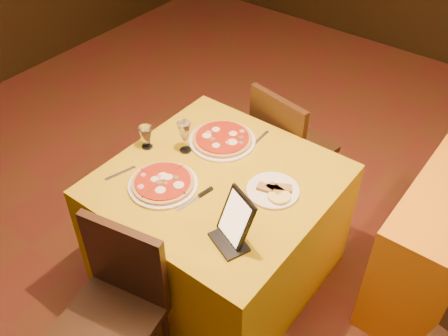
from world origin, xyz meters
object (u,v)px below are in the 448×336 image
Objects in this scene: pizza_near at (163,184)px; main_table at (219,228)px; wine_glass at (185,137)px; water_glass at (146,138)px; pizza_far at (222,140)px; tablet at (236,218)px; chair_main_far at (294,147)px; chair_main_near at (108,323)px.

main_table is at bearing 48.94° from pizza_near.
main_table is 0.55m from wine_glass.
pizza_far is at bearing 43.95° from water_glass.
pizza_far is 1.52× the size of tablet.
chair_main_far is 0.87m from wine_glass.
chair_main_far is at bearing 68.73° from wine_glass.
wine_glass is 0.67m from tablet.
water_glass is at bearing 70.85° from chair_main_far.
main_table is 0.79m from chair_main_far.
water_glass is (-0.30, -0.29, 0.05)m from pizza_far.
wine_glass is at bearing 166.64° from main_table.
pizza_far is (-0.17, 1.07, 0.31)m from chair_main_near.
main_table is 1.21× the size of chair_main_near.
wine_glass is (-0.11, -0.18, 0.08)m from pizza_far.
tablet is at bearing -29.28° from wine_glass.
chair_main_near is 1.61m from chair_main_far.
tablet is at bearing -40.79° from main_table.
tablet is (0.49, -0.05, 0.10)m from pizza_near.
chair_main_far is 2.60× the size of pizza_near.
tablet reaches higher than pizza_near.
pizza_far is at bearing 58.73° from wine_glass.
wine_glass is at bearing 172.82° from tablet.
water_glass reaches higher than pizza_near.
wine_glass is (-0.09, 0.28, 0.08)m from pizza_near.
water_glass reaches higher than main_table.
wine_glass is 1.46× the size of water_glass.
main_table is 0.48m from pizza_near.
main_table is 8.46× the size of water_glass.
main_table is 3.14× the size of pizza_near.
wine_glass is 0.22m from water_glass.
wine_glass reaches higher than chair_main_near.
pizza_far is 0.23m from wine_glass.
pizza_near is 0.95× the size of pizza_far.
water_glass is (-0.47, 0.78, 0.36)m from chair_main_near.
water_glass is at bearing 148.05° from pizza_near.
tablet is at bearing -47.31° from pizza_far.
chair_main_far is 4.79× the size of wine_glass.
chair_main_far reaches higher than pizza_far.
water_glass is at bearing -136.05° from pizza_far.
wine_glass is 0.78× the size of tablet.
water_glass is (-0.19, -0.10, -0.03)m from wine_glass.
chair_main_far is 7.00× the size of water_glass.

